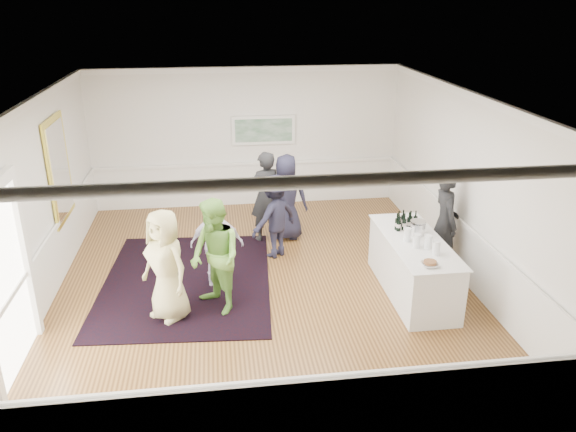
{
  "coord_description": "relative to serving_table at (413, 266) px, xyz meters",
  "views": [
    {
      "loc": [
        -0.72,
        -8.6,
        4.68
      ],
      "look_at": [
        0.46,
        0.2,
        1.15
      ],
      "focal_mm": 35.0,
      "sensor_mm": 36.0,
      "label": 1
    }
  ],
  "objects": [
    {
      "name": "guest_lilac",
      "position": [
        -3.19,
        0.7,
        0.28
      ],
      "size": [
        0.93,
        0.47,
        1.53
      ],
      "primitive_type": "imported",
      "rotation": [
        0.0,
        0.0,
        3.03
      ],
      "color": "silver",
      "rests_on": "floor"
    },
    {
      "name": "wall_right",
      "position": [
        1.07,
        0.65,
        1.12
      ],
      "size": [
        0.02,
        8.0,
        3.2
      ],
      "primitive_type": "cube",
      "color": "white",
      "rests_on": "floor"
    },
    {
      "name": "guest_dark_b",
      "position": [
        -2.2,
        2.51,
        0.44
      ],
      "size": [
        0.79,
        0.67,
        1.84
      ],
      "primitive_type": "imported",
      "rotation": [
        0.0,
        0.0,
        3.54
      ],
      "color": "black",
      "rests_on": "floor"
    },
    {
      "name": "ice_bucket",
      "position": [
        0.1,
        0.2,
        0.59
      ],
      "size": [
        0.26,
        0.26,
        0.25
      ],
      "primitive_type": "cylinder",
      "color": "silver",
      "rests_on": "serving_table"
    },
    {
      "name": "guest_dark_a",
      "position": [
        -2.1,
        1.72,
        0.31
      ],
      "size": [
        1.18,
        1.09,
        1.6
      ],
      "primitive_type": "imported",
      "rotation": [
        0.0,
        0.0,
        3.78
      ],
      "color": "#1C1B2E",
      "rests_on": "floor"
    },
    {
      "name": "wainscoting",
      "position": [
        -2.43,
        0.65,
        0.02
      ],
      "size": [
        7.0,
        8.0,
        1.0
      ],
      "primitive_type": null,
      "color": "white",
      "rests_on": "floor"
    },
    {
      "name": "wall_left",
      "position": [
        -5.93,
        0.65,
        1.12
      ],
      "size": [
        0.02,
        8.0,
        3.2
      ],
      "primitive_type": "cube",
      "color": "white",
      "rests_on": "floor"
    },
    {
      "name": "guest_green",
      "position": [
        -3.22,
        -0.12,
        0.43
      ],
      "size": [
        1.06,
        1.12,
        1.84
      ],
      "primitive_type": "imported",
      "rotation": [
        0.0,
        0.0,
        -1.02
      ],
      "color": "#75B649",
      "rests_on": "floor"
    },
    {
      "name": "landscape_painting",
      "position": [
        -2.03,
        4.6,
        1.3
      ],
      "size": [
        1.44,
        0.06,
        0.66
      ],
      "color": "white",
      "rests_on": "wall_back"
    },
    {
      "name": "doorway",
      "position": [
        -5.87,
        -1.25,
        0.93
      ],
      "size": [
        0.1,
        1.78,
        2.56
      ],
      "color": "white",
      "rests_on": "wall_left"
    },
    {
      "name": "serving_table",
      "position": [
        0.0,
        0.0,
        0.0
      ],
      "size": [
        0.9,
        2.37,
        0.96
      ],
      "color": "white",
      "rests_on": "floor"
    },
    {
      "name": "wall_back",
      "position": [
        -2.43,
        4.65,
        1.12
      ],
      "size": [
        7.0,
        0.02,
        3.2
      ],
      "primitive_type": "cube",
      "color": "white",
      "rests_on": "floor"
    },
    {
      "name": "floor",
      "position": [
        -2.43,
        0.65,
        -0.48
      ],
      "size": [
        8.0,
        8.0,
        0.0
      ],
      "primitive_type": "plane",
      "color": "olive",
      "rests_on": "ground"
    },
    {
      "name": "nut_bowl",
      "position": [
        -0.11,
        -0.92,
        0.52
      ],
      "size": [
        0.26,
        0.26,
        0.07
      ],
      "color": "white",
      "rests_on": "serving_table"
    },
    {
      "name": "area_rug",
      "position": [
        -3.74,
        0.88,
        -0.48
      ],
      "size": [
        3.12,
        3.94,
        0.02
      ],
      "primitive_type": "cube",
      "rotation": [
        0.0,
        0.0,
        -0.07
      ],
      "color": "black",
      "rests_on": "floor"
    },
    {
      "name": "bartender",
      "position": [
        0.77,
        0.65,
        0.48
      ],
      "size": [
        0.49,
        0.72,
        1.92
      ],
      "primitive_type": "imported",
      "rotation": [
        0.0,
        0.0,
        1.53
      ],
      "color": "black",
      "rests_on": "floor"
    },
    {
      "name": "guest_navy",
      "position": [
        -1.78,
        2.54,
        0.39
      ],
      "size": [
        0.97,
        0.75,
        1.75
      ],
      "primitive_type": "imported",
      "rotation": [
        0.0,
        0.0,
        2.9
      ],
      "color": "#1C1B2E",
      "rests_on": "floor"
    },
    {
      "name": "guest_tan",
      "position": [
        -3.97,
        -0.23,
        0.4
      ],
      "size": [
        1.01,
        1.01,
        1.77
      ],
      "primitive_type": "imported",
      "rotation": [
        0.0,
        0.0,
        -0.79
      ],
      "color": "tan",
      "rests_on": "floor"
    },
    {
      "name": "mirror",
      "position": [
        -5.88,
        1.95,
        1.32
      ],
      "size": [
        0.05,
        1.25,
        1.85
      ],
      "color": "yellow",
      "rests_on": "wall_left"
    },
    {
      "name": "ceiling",
      "position": [
        -2.43,
        0.65,
        2.72
      ],
      "size": [
        7.0,
        8.0,
        0.02
      ],
      "primitive_type": "cube",
      "color": "white",
      "rests_on": "wall_back"
    },
    {
      "name": "wine_bottles",
      "position": [
        -0.02,
        0.5,
        0.63
      ],
      "size": [
        0.41,
        0.27,
        0.31
      ],
      "color": "black",
      "rests_on": "serving_table"
    },
    {
      "name": "wall_front",
      "position": [
        -2.43,
        -3.35,
        1.12
      ],
      "size": [
        7.0,
        0.02,
        3.2
      ],
      "primitive_type": "cube",
      "color": "white",
      "rests_on": "floor"
    },
    {
      "name": "juice_pitchers",
      "position": [
        -0.01,
        -0.3,
        0.6
      ],
      "size": [
        0.39,
        0.66,
        0.24
      ],
      "color": "#75A63B",
      "rests_on": "serving_table"
    }
  ]
}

